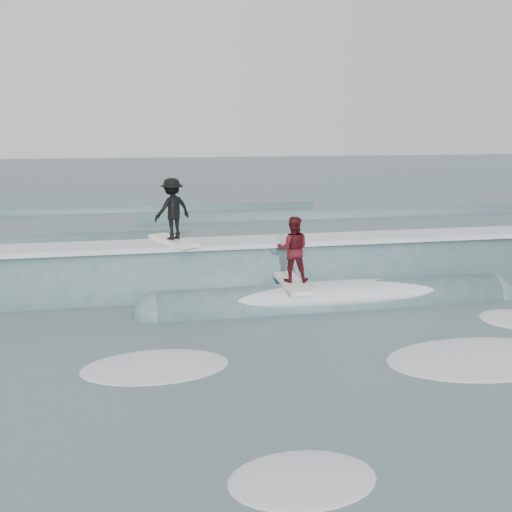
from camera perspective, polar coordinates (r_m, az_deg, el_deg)
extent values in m
plane|color=#3E545B|center=(10.74, 5.59, -11.91)|extent=(160.00, 160.00, 0.00)
cylinder|color=#3A6263|center=(16.50, -0.67, -2.98)|extent=(19.80, 2.44, 2.44)
cylinder|color=#3A6263|center=(14.90, 7.74, -4.84)|extent=(9.00, 1.17, 1.17)
sphere|color=#3A6263|center=(14.14, -9.89, -5.88)|extent=(1.17, 1.17, 1.17)
sphere|color=#3A6263|center=(16.86, 22.40, -3.62)|extent=(1.17, 1.17, 1.17)
cube|color=silver|center=(16.19, -0.69, 1.41)|extent=(18.00, 1.30, 0.14)
ellipsoid|color=silver|center=(14.81, 7.77, -3.73)|extent=(7.60, 1.30, 0.60)
cube|color=white|center=(15.93, -8.26, 1.53)|extent=(1.34, 2.05, 0.10)
imported|color=black|center=(15.78, -8.36, 4.69)|extent=(1.25, 1.09, 1.68)
cube|color=white|center=(14.40, 3.67, -2.71)|extent=(0.56, 2.00, 0.10)
imported|color=#4A0D14|center=(14.20, 3.72, 0.69)|extent=(0.93, 0.80, 1.65)
ellipsoid|color=silver|center=(7.98, 4.68, -21.35)|extent=(2.02, 1.38, 0.10)
ellipsoid|color=silver|center=(11.27, -10.01, -10.81)|extent=(3.34, 2.28, 0.10)
ellipsoid|color=silver|center=(12.32, 21.75, -9.47)|extent=(3.33, 2.27, 0.10)
cylinder|color=#3A6263|center=(29.66, 10.01, 3.88)|extent=(22.00, 0.80, 0.80)
cylinder|color=#3A6263|center=(31.68, -13.89, 4.25)|extent=(22.00, 0.60, 0.60)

